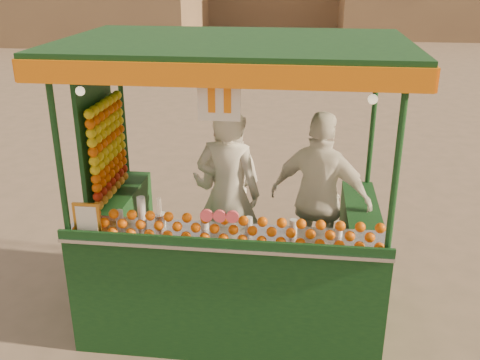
# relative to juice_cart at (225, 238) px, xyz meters

# --- Properties ---
(ground) EXTENTS (90.00, 90.00, 0.00)m
(ground) POSITION_rel_juice_cart_xyz_m (-0.23, -0.04, -0.87)
(ground) COLOR #6B5C4C
(ground) RESTS_ON ground
(juice_cart) EXTENTS (2.95, 1.91, 2.68)m
(juice_cart) POSITION_rel_juice_cart_xyz_m (0.00, 0.00, 0.00)
(juice_cart) COLOR #0E3417
(juice_cart) RESTS_ON ground
(vendor_left) EXTENTS (0.70, 0.51, 1.75)m
(vendor_left) POSITION_rel_juice_cart_xyz_m (-0.02, 0.33, 0.32)
(vendor_left) COLOR white
(vendor_left) RESTS_ON ground
(vendor_middle) EXTENTS (0.87, 0.72, 1.60)m
(vendor_middle) POSITION_rel_juice_cart_xyz_m (-0.07, 0.66, 0.24)
(vendor_middle) COLOR white
(vendor_middle) RESTS_ON ground
(vendor_right) EXTENTS (1.09, 0.72, 1.72)m
(vendor_right) POSITION_rel_juice_cart_xyz_m (0.88, 0.34, 0.30)
(vendor_right) COLOR white
(vendor_right) RESTS_ON ground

